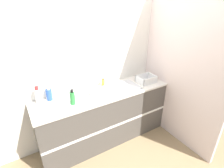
{
  "coord_description": "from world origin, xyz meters",
  "views": [
    {
      "loc": [
        -1.12,
        -1.81,
        2.2
      ],
      "look_at": [
        0.12,
        0.25,
        1.04
      ],
      "focal_mm": 28.0,
      "sensor_mm": 36.0,
      "label": 1
    }
  ],
  "objects": [
    {
      "name": "bottle_blue",
      "position": [
        -0.77,
        0.47,
        1.01
      ],
      "size": [
        0.08,
        0.08,
        0.21
      ],
      "color": "#2D56B7",
      "rests_on": "counter_cabinet"
    },
    {
      "name": "counter_cabinet",
      "position": [
        0.0,
        0.28,
        0.46
      ],
      "size": [
        2.16,
        0.58,
        0.92
      ],
      "color": "#514C47",
      "rests_on": "ground_plane"
    },
    {
      "name": "sink",
      "position": [
        0.31,
        0.26,
        0.93
      ],
      "size": [
        0.55,
        0.38,
        0.29
      ],
      "color": "silver",
      "rests_on": "counter_cabinet"
    },
    {
      "name": "bottle_green",
      "position": [
        -0.53,
        0.2,
        1.01
      ],
      "size": [
        0.07,
        0.07,
        0.22
      ],
      "color": "#2D8C3D",
      "rests_on": "counter_cabinet"
    },
    {
      "name": "wall_back",
      "position": [
        0.0,
        0.58,
        1.3
      ],
      "size": [
        4.53,
        0.06,
        2.6
      ],
      "color": "silver",
      "rests_on": "ground_plane"
    },
    {
      "name": "paper_towel_roll",
      "position": [
        -0.17,
        0.33,
        1.03
      ],
      "size": [
        0.13,
        0.13,
        0.24
      ],
      "color": "#4C4C51",
      "rests_on": "counter_cabinet"
    },
    {
      "name": "bottle_white_spray",
      "position": [
        -0.91,
        0.46,
        1.03
      ],
      "size": [
        0.08,
        0.08,
        0.26
      ],
      "color": "white",
      "rests_on": "counter_cabinet"
    },
    {
      "name": "ground_plane",
      "position": [
        0.0,
        0.0,
        0.0
      ],
      "size": [
        12.0,
        12.0,
        0.0
      ],
      "primitive_type": "plane",
      "color": "#937A56"
    },
    {
      "name": "wall_right",
      "position": [
        1.1,
        0.28,
        1.3
      ],
      "size": [
        0.06,
        2.55,
        2.6
      ],
      "color": "silver",
      "rests_on": "ground_plane"
    },
    {
      "name": "soap_dispenser",
      "position": [
        0.09,
        0.48,
        0.97
      ],
      "size": [
        0.05,
        0.05,
        0.13
      ],
      "color": "gold",
      "rests_on": "counter_cabinet"
    },
    {
      "name": "dish_rack",
      "position": [
        0.79,
        0.22,
        0.96
      ],
      "size": [
        0.3,
        0.24,
        0.12
      ],
      "color": "white",
      "rests_on": "counter_cabinet"
    }
  ]
}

